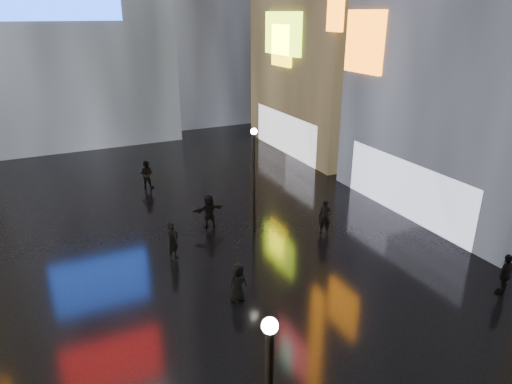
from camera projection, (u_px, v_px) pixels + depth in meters
ground at (186, 232)px, 22.40m from camera, size 140.00×140.00×0.00m
lamp_far at (254, 175)px, 21.44m from camera, size 0.30×0.30×5.20m
pedestrian_3 at (505, 274)px, 17.27m from camera, size 1.07×0.68×1.69m
pedestrian_4 at (238, 282)px, 16.90m from camera, size 0.85×0.67×1.53m
pedestrian_5 at (209, 211)px, 22.66m from camera, size 1.61×0.54×1.72m
pedestrian_6 at (173, 241)px, 19.71m from camera, size 0.75×0.70×1.72m
pedestrian_7 at (146, 174)px, 27.84m from camera, size 1.05×1.00×1.72m
umbrella_2 at (237, 253)px, 16.45m from camera, size 1.29×1.27×0.93m
pedestrian_8 at (325, 217)px, 22.00m from camera, size 0.73×0.76×1.75m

